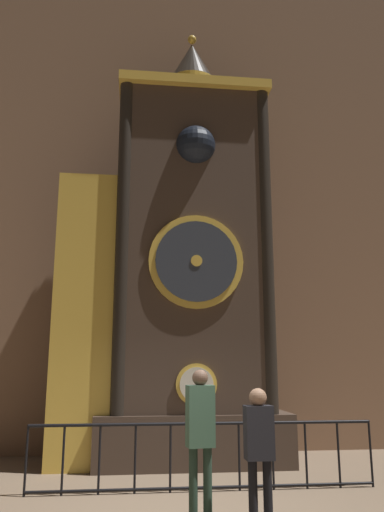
% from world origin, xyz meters
% --- Properties ---
extents(cathedral_back_wall, '(24.00, 0.32, 14.54)m').
position_xyz_m(cathedral_back_wall, '(-0.09, 5.15, 7.26)').
color(cathedral_back_wall, '#846047').
rests_on(cathedral_back_wall, ground_plane).
extents(clock_tower, '(4.60, 1.85, 9.39)m').
position_xyz_m(clock_tower, '(0.09, 3.71, 3.90)').
color(clock_tower, '#423328').
rests_on(clock_tower, ground_plane).
extents(railing_fence, '(5.39, 0.05, 1.01)m').
position_xyz_m(railing_fence, '(0.41, 1.60, 0.56)').
color(railing_fence, black).
rests_on(railing_fence, ground_plane).
extents(visitor_near, '(0.37, 0.27, 1.82)m').
position_xyz_m(visitor_near, '(0.15, 0.12, 1.10)').
color(visitor_near, '#213427').
rests_on(visitor_near, ground_plane).
extents(visitor_far, '(0.34, 0.23, 1.60)m').
position_xyz_m(visitor_far, '(0.83, -0.21, 0.97)').
color(visitor_far, black).
rests_on(visitor_far, ground_plane).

